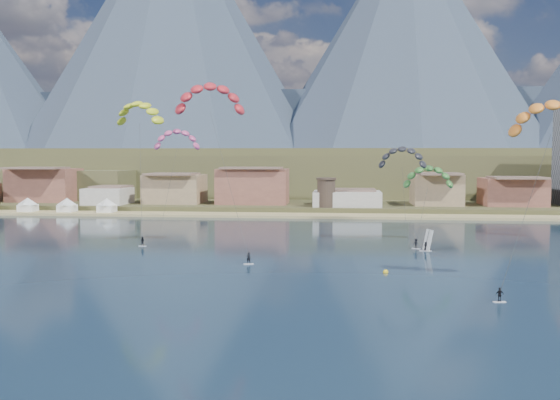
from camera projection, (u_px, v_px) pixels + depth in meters
name	position (u px, v px, depth m)	size (l,w,h in m)	color
ground	(248.00, 317.00, 62.98)	(2400.00, 2400.00, 0.00)	#0E2133
beach	(307.00, 216.00, 168.12)	(2200.00, 12.00, 0.90)	tan
land	(333.00, 173.00, 618.52)	(2200.00, 900.00, 4.00)	brown
foothills	(369.00, 172.00, 290.63)	(940.00, 210.00, 18.00)	brown
mountain_ridge	(326.00, 64.00, 870.66)	(2060.00, 480.00, 400.00)	#323F54
town	(182.00, 185.00, 187.54)	(400.00, 24.00, 12.00)	beige
watchtower	(326.00, 192.00, 175.09)	(5.82, 5.82, 8.60)	#47382D
beach_tents	(46.00, 201.00, 175.71)	(43.40, 6.40, 5.00)	white
kitesurfer_red	(210.00, 94.00, 107.42)	(16.91, 19.38, 32.87)	silver
kitesurfer_yellow	(139.00, 110.00, 125.46)	(12.07, 18.58, 30.57)	silver
kitesurfer_orange	(551.00, 113.00, 76.84)	(14.78, 13.69, 26.04)	silver
kitesurfer_green	(428.00, 174.00, 118.63)	(10.33, 13.35, 17.32)	silver
distant_kite_pink	(177.00, 136.00, 127.36)	(10.64, 7.18, 24.02)	#262626
distant_kite_dark	(402.00, 154.00, 116.01)	(10.02, 6.63, 20.29)	#262626
windsurfer	(427.00, 244.00, 106.79)	(2.24, 2.47, 3.85)	silver
buoy	(386.00, 272.00, 87.02)	(0.73, 0.73, 0.73)	yellow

